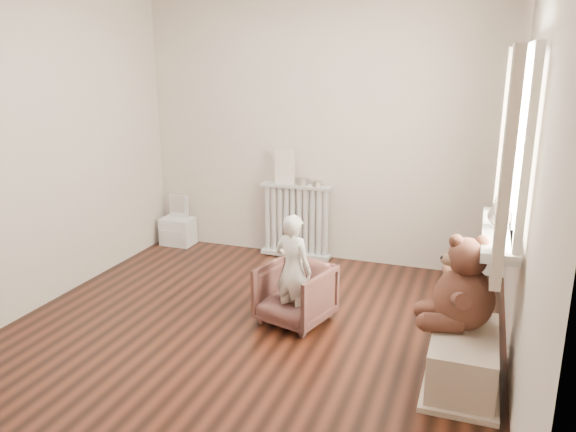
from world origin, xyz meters
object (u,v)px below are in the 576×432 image
(toy_vanity, at_px, (177,220))
(teddy_bear, at_px, (466,278))
(radiator, at_px, (296,221))
(armchair, at_px, (295,294))
(plush_cat, at_px, (500,212))
(child, at_px, (293,270))
(toy_bench, at_px, (463,355))

(toy_vanity, relative_size, teddy_bear, 0.91)
(radiator, relative_size, armchair, 1.51)
(plush_cat, bearing_deg, teddy_bear, -132.33)
(teddy_bear, bearing_deg, radiator, 122.00)
(radiator, distance_m, child, 1.50)
(toy_vanity, height_order, armchair, toy_vanity)
(toy_vanity, distance_m, armchair, 2.26)
(toy_bench, bearing_deg, child, 161.64)
(teddy_bear, distance_m, plush_cat, 0.54)
(radiator, relative_size, child, 0.89)
(child, bearing_deg, toy_vanity, -21.88)
(toy_bench, bearing_deg, radiator, 133.02)
(toy_vanity, height_order, teddy_bear, teddy_bear)
(toy_bench, height_order, plush_cat, plush_cat)
(radiator, height_order, child, child)
(plush_cat, bearing_deg, radiator, 125.24)
(plush_cat, bearing_deg, toy_bench, -124.63)
(teddy_bear, xyz_separation_m, plush_cat, (0.17, 0.39, 0.33))
(armchair, xyz_separation_m, child, (0.00, -0.05, 0.22))
(radiator, relative_size, plush_cat, 3.01)
(radiator, height_order, armchair, radiator)
(child, distance_m, teddy_bear, 1.29)
(toy_vanity, height_order, toy_bench, toy_vanity)
(radiator, height_order, toy_bench, radiator)
(armchair, xyz_separation_m, plush_cat, (1.40, 0.02, 0.77))
(toy_bench, relative_size, teddy_bear, 1.24)
(radiator, bearing_deg, toy_vanity, -178.72)
(toy_vanity, xyz_separation_m, teddy_bear, (3.04, -1.71, 0.40))
(toy_bench, bearing_deg, plush_cat, 74.12)
(child, height_order, plush_cat, plush_cat)
(toy_vanity, relative_size, plush_cat, 2.13)
(radiator, relative_size, toy_bench, 1.04)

